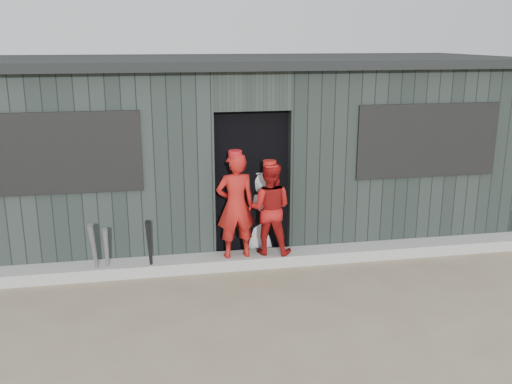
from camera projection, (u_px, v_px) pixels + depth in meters
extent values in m
plane|color=#776952|center=(289.00, 332.00, 5.80)|extent=(80.00, 80.00, 0.00)
cube|color=#989893|center=(256.00, 259.00, 7.51)|extent=(8.00, 0.36, 0.15)
cone|color=gray|center=(94.00, 252.00, 6.90)|extent=(0.10, 0.32, 0.78)
cone|color=gray|center=(107.00, 253.00, 6.98)|extent=(0.08, 0.28, 0.70)
cone|color=black|center=(150.00, 248.00, 6.99)|extent=(0.09, 0.36, 0.80)
imported|color=#A61814|center=(236.00, 206.00, 7.23)|extent=(0.53, 0.37, 1.38)
imported|color=maroon|center=(269.00, 208.00, 7.38)|extent=(0.71, 0.63, 1.22)
imported|color=#B5B5B5|center=(260.00, 211.00, 7.82)|extent=(0.66, 0.51, 1.19)
cube|color=black|center=(236.00, 151.00, 8.80)|extent=(7.60, 2.70, 2.20)
cube|color=#28302D|center=(73.00, 175.00, 7.06)|extent=(3.50, 0.20, 2.50)
cube|color=#252C2A|center=(412.00, 161.00, 7.86)|extent=(3.50, 0.20, 2.50)
cube|color=#2A322E|center=(252.00, 91.00, 7.20)|extent=(1.00, 0.20, 0.50)
cube|color=#272F2B|center=(467.00, 140.00, 9.48)|extent=(0.20, 3.00, 2.50)
cube|color=#2A312E|center=(224.00, 133.00, 10.12)|extent=(8.00, 0.20, 2.50)
cube|color=black|center=(235.00, 61.00, 8.45)|extent=(8.30, 3.30, 0.12)
cube|color=black|center=(57.00, 154.00, 6.84)|extent=(2.00, 0.04, 1.00)
cube|color=black|center=(428.00, 141.00, 7.70)|extent=(2.00, 0.04, 1.00)
cube|color=black|center=(227.00, 156.00, 7.68)|extent=(0.20, 0.20, 0.81)
cube|color=black|center=(252.00, 157.00, 7.86)|extent=(0.22, 0.20, 0.81)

